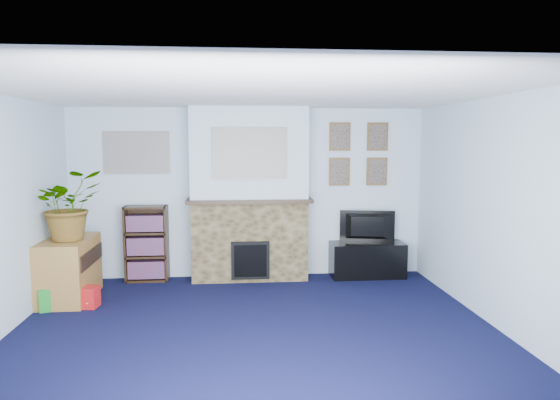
{
  "coord_description": "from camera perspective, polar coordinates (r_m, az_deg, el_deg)",
  "views": [
    {
      "loc": [
        -0.19,
        -4.83,
        1.93
      ],
      "look_at": [
        0.31,
        0.78,
        1.27
      ],
      "focal_mm": 32.0,
      "sensor_mm": 36.0,
      "label": 1
    }
  ],
  "objects": [
    {
      "name": "floor",
      "position": [
        5.21,
        -2.77,
        -15.07
      ],
      "size": [
        5.0,
        4.5,
        0.01
      ],
      "primitive_type": "cube",
      "color": "black",
      "rests_on": "ground"
    },
    {
      "name": "ceiling",
      "position": [
        4.86,
        -2.93,
        12.22
      ],
      "size": [
        5.0,
        4.5,
        0.01
      ],
      "primitive_type": "cube",
      "color": "white",
      "rests_on": "wall_back"
    },
    {
      "name": "wall_back",
      "position": [
        7.12,
        -3.55,
        0.79
      ],
      "size": [
        5.0,
        0.04,
        2.4
      ],
      "primitive_type": "cube",
      "color": "silver",
      "rests_on": "ground"
    },
    {
      "name": "wall_front",
      "position": [
        2.69,
        -0.94,
        -9.07
      ],
      "size": [
        5.0,
        0.04,
        2.4
      ],
      "primitive_type": "cube",
      "color": "silver",
      "rests_on": "ground"
    },
    {
      "name": "wall_right",
      "position": [
        5.58,
        23.77,
        -1.41
      ],
      "size": [
        0.04,
        4.5,
        2.4
      ],
      "primitive_type": "cube",
      "color": "silver",
      "rests_on": "ground"
    },
    {
      "name": "chimney_breast",
      "position": [
        6.92,
        -3.51,
        0.49
      ],
      "size": [
        1.72,
        0.5,
        2.4
      ],
      "color": "brown",
      "rests_on": "ground"
    },
    {
      "name": "collage_main",
      "position": [
        6.67,
        -3.49,
        5.38
      ],
      "size": [
        1.0,
        0.03,
        0.68
      ],
      "primitive_type": "cube",
      "color": "gray",
      "rests_on": "chimney_breast"
    },
    {
      "name": "collage_left",
      "position": [
        7.2,
        -16.06,
        5.23
      ],
      "size": [
        0.9,
        0.03,
        0.58
      ],
      "primitive_type": "cube",
      "color": "gray",
      "rests_on": "wall_back"
    },
    {
      "name": "portrait_tl",
      "position": [
        7.22,
        6.86,
        7.19
      ],
      "size": [
        0.3,
        0.03,
        0.4
      ],
      "primitive_type": "cube",
      "color": "brown",
      "rests_on": "wall_back"
    },
    {
      "name": "portrait_tr",
      "position": [
        7.35,
        11.09,
        7.11
      ],
      "size": [
        0.3,
        0.03,
        0.4
      ],
      "primitive_type": "cube",
      "color": "brown",
      "rests_on": "wall_back"
    },
    {
      "name": "portrait_bl",
      "position": [
        7.23,
        6.8,
        3.23
      ],
      "size": [
        0.3,
        0.03,
        0.4
      ],
      "primitive_type": "cube",
      "color": "brown",
      "rests_on": "wall_back"
    },
    {
      "name": "portrait_br",
      "position": [
        7.36,
        11.0,
        3.22
      ],
      "size": [
        0.3,
        0.03,
        0.4
      ],
      "primitive_type": "cube",
      "color": "brown",
      "rests_on": "wall_back"
    },
    {
      "name": "tv_stand",
      "position": [
        7.32,
        9.92,
        -6.89
      ],
      "size": [
        1.04,
        0.44,
        0.49
      ],
      "primitive_type": "cube",
      "color": "black",
      "rests_on": "ground"
    },
    {
      "name": "television",
      "position": [
        7.23,
        9.96,
        -3.04
      ],
      "size": [
        0.79,
        0.26,
        0.45
      ],
      "primitive_type": "imported",
      "rotation": [
        0.0,
        0.0,
        2.94
      ],
      "color": "black",
      "rests_on": "tv_stand"
    },
    {
      "name": "bookshelf",
      "position": [
        7.2,
        -14.97,
        -5.0
      ],
      "size": [
        0.58,
        0.28,
        1.05
      ],
      "color": "black",
      "rests_on": "ground"
    },
    {
      "name": "sideboard",
      "position": [
        6.7,
        -22.97,
        -7.5
      ],
      "size": [
        0.54,
        0.97,
        0.75
      ],
      "primitive_type": "cube",
      "color": "olive",
      "rests_on": "ground"
    },
    {
      "name": "potted_plant",
      "position": [
        6.49,
        -23.02,
        -0.53
      ],
      "size": [
        1.01,
        0.99,
        0.84
      ],
      "primitive_type": "imported",
      "rotation": [
        0.0,
        0.0,
        0.67
      ],
      "color": "#26661E",
      "rests_on": "sideboard"
    },
    {
      "name": "mantel_clock",
      "position": [
        6.87,
        -3.61,
        0.74
      ],
      "size": [
        0.09,
        0.06,
        0.13
      ],
      "primitive_type": "cube",
      "color": "gold",
      "rests_on": "chimney_breast"
    },
    {
      "name": "mantel_candle",
      "position": [
        6.88,
        -1.6,
        0.84
      ],
      "size": [
        0.05,
        0.05,
        0.16
      ],
      "primitive_type": "cylinder",
      "color": "#B2BFC6",
      "rests_on": "chimney_breast"
    },
    {
      "name": "mantel_teddy",
      "position": [
        6.88,
        -7.61,
        0.66
      ],
      "size": [
        0.12,
        0.12,
        0.12
      ],
      "primitive_type": "sphere",
      "color": "slate",
      "rests_on": "chimney_breast"
    },
    {
      "name": "mantel_can",
      "position": [
        6.94,
        2.71,
        0.72
      ],
      "size": [
        0.06,
        0.06,
        0.11
      ],
      "primitive_type": "cylinder",
      "color": "red",
      "rests_on": "chimney_breast"
    },
    {
      "name": "green_crate",
      "position": [
        6.46,
        -24.34,
        -10.02
      ],
      "size": [
        0.4,
        0.36,
        0.27
      ],
      "primitive_type": "cube",
      "rotation": [
        0.0,
        0.0,
        0.34
      ],
      "color": "#198C26",
      "rests_on": "ground"
    },
    {
      "name": "toy_ball",
      "position": [
        6.33,
        -20.91,
        -10.67
      ],
      "size": [
        0.16,
        0.16,
        0.16
      ],
      "primitive_type": "sphere",
      "color": "yellow",
      "rests_on": "ground"
    },
    {
      "name": "toy_block",
      "position": [
        6.35,
        -20.98,
        -10.42
      ],
      "size": [
        0.23,
        0.23,
        0.24
      ],
      "primitive_type": "cube",
      "rotation": [
        0.0,
        0.0,
        -0.14
      ],
      "color": "red",
      "rests_on": "ground"
    },
    {
      "name": "toy_tube",
      "position": [
        6.61,
        -22.5,
        -10.17
      ],
      "size": [
        0.29,
        0.13,
        0.16
      ],
      "primitive_type": "cylinder",
      "rotation": [
        0.0,
        1.43,
        0.0
      ],
      "color": "purple",
      "rests_on": "ground"
    }
  ]
}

